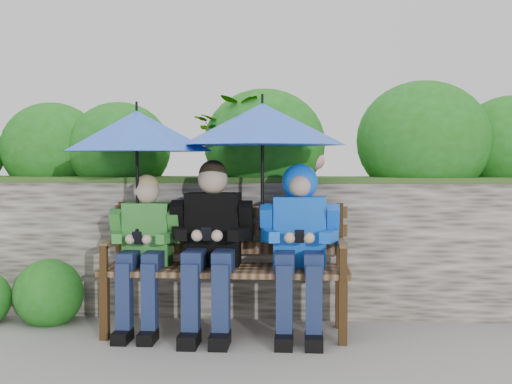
# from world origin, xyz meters

# --- Properties ---
(ground) EXTENTS (60.00, 60.00, 0.00)m
(ground) POSITION_xyz_m (0.00, 0.00, 0.00)
(ground) COLOR gray
(ground) RESTS_ON ground
(garden_backdrop) EXTENTS (8.00, 2.85, 1.86)m
(garden_backdrop) POSITION_xyz_m (0.06, 1.58, 0.66)
(garden_backdrop) COLOR #433E38
(garden_backdrop) RESTS_ON ground
(park_bench) EXTENTS (1.63, 0.48, 0.86)m
(park_bench) POSITION_xyz_m (-0.21, 0.23, 0.49)
(park_bench) COLOR #33210F
(park_bench) RESTS_ON ground
(boy_left) EXTENTS (0.47, 0.54, 1.06)m
(boy_left) POSITION_xyz_m (-0.76, 0.16, 0.59)
(boy_left) COLOR #2B6B29
(boy_left) RESTS_ON ground
(boy_middle) EXTENTS (0.54, 0.63, 1.16)m
(boy_middle) POSITION_xyz_m (-0.30, 0.15, 0.63)
(boy_middle) COLOR black
(boy_middle) RESTS_ON ground
(boy_right) EXTENTS (0.52, 0.63, 1.13)m
(boy_right) POSITION_xyz_m (0.28, 0.17, 0.67)
(boy_right) COLOR blue
(boy_right) RESTS_ON ground
(umbrella_left) EXTENTS (1.02, 1.02, 0.88)m
(umbrella_left) POSITION_xyz_m (-0.80, 0.18, 1.35)
(umbrella_left) COLOR blue
(umbrella_left) RESTS_ON ground
(umbrella_right) EXTENTS (1.11, 1.11, 0.91)m
(umbrella_right) POSITION_xyz_m (0.03, 0.19, 1.39)
(umbrella_right) COLOR blue
(umbrella_right) RESTS_ON ground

